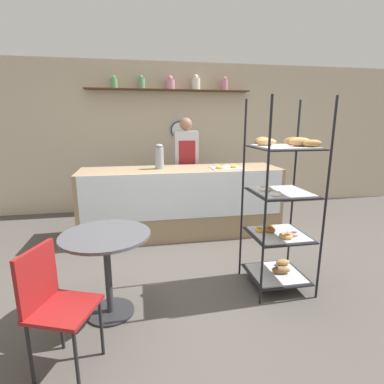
{
  "coord_description": "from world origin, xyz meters",
  "views": [
    {
      "loc": [
        -0.63,
        -2.93,
        1.67
      ],
      "look_at": [
        0.0,
        0.46,
        0.85
      ],
      "focal_mm": 28.0,
      "sensor_mm": 36.0,
      "label": 1
    }
  ],
  "objects_px": {
    "pastry_rack": "(281,205)",
    "donut_tray_counter": "(225,167)",
    "cafe_chair": "(52,297)",
    "person_worker": "(186,165)",
    "coffee_carafe": "(159,157)",
    "cafe_table": "(107,254)"
  },
  "relations": [
    {
      "from": "person_worker",
      "to": "coffee_carafe",
      "type": "height_order",
      "value": "person_worker"
    },
    {
      "from": "pastry_rack",
      "to": "donut_tray_counter",
      "type": "distance_m",
      "value": 1.54
    },
    {
      "from": "pastry_rack",
      "to": "coffee_carafe",
      "type": "relative_size",
      "value": 5.29
    },
    {
      "from": "pastry_rack",
      "to": "cafe_table",
      "type": "height_order",
      "value": "pastry_rack"
    },
    {
      "from": "person_worker",
      "to": "donut_tray_counter",
      "type": "height_order",
      "value": "person_worker"
    },
    {
      "from": "person_worker",
      "to": "cafe_table",
      "type": "height_order",
      "value": "person_worker"
    },
    {
      "from": "cafe_chair",
      "to": "donut_tray_counter",
      "type": "xyz_separation_m",
      "value": [
        1.85,
        2.25,
        0.48
      ]
    },
    {
      "from": "cafe_chair",
      "to": "donut_tray_counter",
      "type": "height_order",
      "value": "donut_tray_counter"
    },
    {
      "from": "pastry_rack",
      "to": "cafe_table",
      "type": "distance_m",
      "value": 1.69
    },
    {
      "from": "person_worker",
      "to": "coffee_carafe",
      "type": "xyz_separation_m",
      "value": [
        -0.49,
        -0.61,
        0.22
      ]
    },
    {
      "from": "cafe_table",
      "to": "coffee_carafe",
      "type": "height_order",
      "value": "coffee_carafe"
    },
    {
      "from": "cafe_table",
      "to": "cafe_chair",
      "type": "height_order",
      "value": "cafe_chair"
    },
    {
      "from": "cafe_table",
      "to": "coffee_carafe",
      "type": "relative_size",
      "value": 2.12
    },
    {
      "from": "person_worker",
      "to": "cafe_chair",
      "type": "distance_m",
      "value": 3.34
    },
    {
      "from": "donut_tray_counter",
      "to": "cafe_chair",
      "type": "bearing_deg",
      "value": -129.43
    },
    {
      "from": "cafe_chair",
      "to": "coffee_carafe",
      "type": "relative_size",
      "value": 2.48
    },
    {
      "from": "cafe_table",
      "to": "donut_tray_counter",
      "type": "xyz_separation_m",
      "value": [
        1.55,
        1.7,
        0.45
      ]
    },
    {
      "from": "donut_tray_counter",
      "to": "cafe_table",
      "type": "bearing_deg",
      "value": -132.33
    },
    {
      "from": "coffee_carafe",
      "to": "pastry_rack",
      "type": "bearing_deg",
      "value": -57.93
    },
    {
      "from": "pastry_rack",
      "to": "donut_tray_counter",
      "type": "xyz_separation_m",
      "value": [
        -0.11,
        1.53,
        0.15
      ]
    },
    {
      "from": "person_worker",
      "to": "cafe_table",
      "type": "xyz_separation_m",
      "value": [
        -1.1,
        -2.45,
        -0.38
      ]
    },
    {
      "from": "pastry_rack",
      "to": "donut_tray_counter",
      "type": "height_order",
      "value": "pastry_rack"
    }
  ]
}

